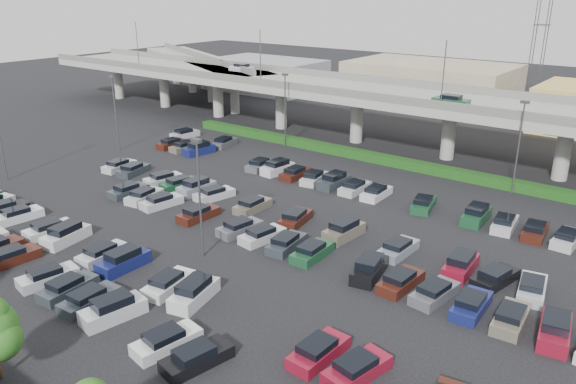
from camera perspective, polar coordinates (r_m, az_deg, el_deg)
The scene contains 8 objects.
ground at distance 53.90m, azimuth -2.52°, elevation -3.48°, with size 280.00×280.00×0.00m, color black.
overpass at distance 78.08m, azimuth 12.70°, elevation 8.90°, with size 150.00×13.00×15.80m.
on_ramp at distance 117.43m, azimuth -8.75°, elevation 12.77°, with size 50.93×30.13×8.80m.
hedge at distance 73.41m, azimuth 10.12°, elevation 3.20°, with size 66.00×1.60×1.10m, color #133A11.
parked_cars at distance 50.79m, azimuth -4.73°, elevation -4.34°, with size 63.02×41.66×1.67m.
light_poles at distance 55.76m, azimuth -4.56°, elevation 4.12°, with size 66.90×48.38×10.30m.
distant_buildings at distance 102.92m, azimuth 26.29°, elevation 8.15°, with size 138.00×24.00×9.00m.
comm_tower at distance 115.24m, azimuth 24.43°, elevation 15.52°, with size 2.40×2.40×30.00m.
Camera 1 is at (31.93, -37.64, 21.66)m, focal length 35.00 mm.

